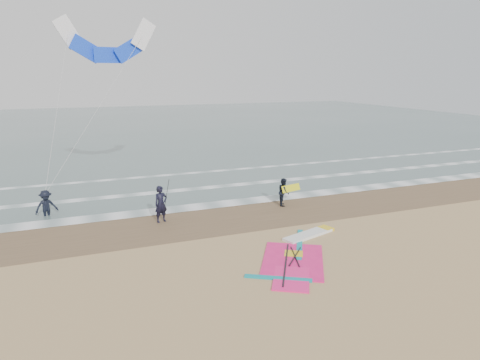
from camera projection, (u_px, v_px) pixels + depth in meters
name	position (u px, v px, depth m)	size (l,w,h in m)	color
ground	(298.00, 259.00, 17.29)	(120.00, 120.00, 0.00)	tan
sea_water	(135.00, 126.00, 60.74)	(120.00, 80.00, 0.02)	#47605E
wet_sand_band	(244.00, 215.00, 22.72)	(120.00, 5.00, 0.01)	brown
foam_waterline	(217.00, 193.00, 26.74)	(120.00, 9.15, 0.02)	white
windsurf_rig	(299.00, 253.00, 17.82)	(5.82, 5.51, 0.14)	white
person_standing	(161.00, 204.00, 21.43)	(0.68, 0.45, 1.88)	black
person_walking	(284.00, 192.00, 24.22)	(0.76, 0.60, 1.57)	black
person_wading	(46.00, 200.00, 22.28)	(1.14, 0.66, 1.77)	black
held_pole	(167.00, 195.00, 21.43)	(0.17, 0.86, 1.82)	black
carried_kiteboard	(291.00, 188.00, 24.22)	(1.30, 0.51, 0.39)	yellow
surf_kite	(107.00, 44.00, 25.61)	(7.02, 4.60, 9.45)	white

